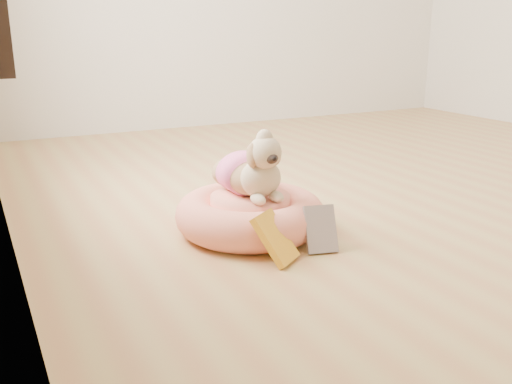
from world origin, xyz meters
name	(u,v)px	position (x,y,z in m)	size (l,w,h in m)	color
floor	(437,186)	(0.00, 0.00, 0.00)	(4.50, 4.50, 0.00)	tan
pet_bed	(250,215)	(-1.15, -0.17, 0.07)	(0.59, 0.59, 0.15)	#FA8361
dog	(251,160)	(-1.14, -0.16, 0.29)	(0.26, 0.38, 0.28)	brown
book_yellow	(275,238)	(-1.20, -0.47, 0.09)	(0.13, 0.02, 0.19)	yellow
book_white	(321,229)	(-1.01, -0.46, 0.08)	(0.11, 0.02, 0.17)	white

